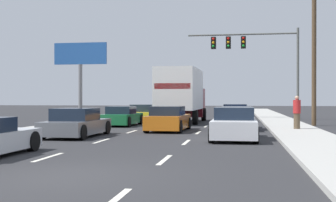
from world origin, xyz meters
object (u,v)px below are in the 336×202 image
car_yellow (145,113)px  utility_pole_mid (314,50)px  car_green (122,117)px  car_blue (236,114)px  car_gray (76,124)px  pedestrian_near_corner (297,112)px  box_truck (182,93)px  roadside_billboard (80,62)px  car_navy (236,119)px  traffic_signal_mast (247,49)px  car_white (234,125)px  car_orange (168,120)px

car_yellow → utility_pole_mid: utility_pole_mid is taller
car_green → car_blue: 9.14m
car_gray → pedestrian_near_corner: bearing=25.4°
box_truck → roadside_billboard: size_ratio=1.19×
car_green → pedestrian_near_corner: size_ratio=2.45×
car_yellow → car_navy: (6.90, -8.22, 0.01)m
traffic_signal_mast → car_white: bearing=-92.6°
traffic_signal_mast → pedestrian_near_corner: traffic_signal_mast is taller
car_white → pedestrian_near_corner: 5.88m
car_orange → box_truck: bearing=92.3°
car_yellow → car_orange: car_orange is taller
car_yellow → car_gray: 14.18m
car_gray → car_blue: car_blue is taller
car_yellow → traffic_signal_mast: traffic_signal_mast is taller
car_orange → car_blue: size_ratio=1.04×
car_gray → box_truck: 12.37m
utility_pole_mid → pedestrian_near_corner: (-1.66, -5.17, -3.72)m
car_gray → utility_pole_mid: 15.91m
car_blue → utility_pole_mid: size_ratio=0.44×
car_navy → car_white: size_ratio=1.04×
car_green → car_white: 10.88m
box_truck → utility_pole_mid: size_ratio=0.90×
car_white → car_orange: bearing=129.0°
utility_pole_mid → roadside_billboard: bearing=150.2°
traffic_signal_mast → utility_pole_mid: (3.96, -7.72, -0.97)m
roadside_billboard → car_navy: bearing=-45.9°
car_navy → utility_pole_mid: size_ratio=0.50×
car_white → roadside_billboard: size_ratio=0.63×
car_orange → traffic_signal_mast: bearing=72.6°
box_truck → pedestrian_near_corner: 9.93m
utility_pole_mid → roadside_billboard: size_ratio=1.32×
car_gray → utility_pole_mid: (11.71, 9.95, 4.14)m
box_truck → pedestrian_near_corner: size_ratio=4.85×
car_green → utility_pole_mid: size_ratio=0.45×
pedestrian_near_corner → box_truck: bearing=134.2°
car_navy → car_yellow: bearing=130.0°
car_yellow → car_blue: 6.79m
pedestrian_near_corner → car_blue: bearing=109.1°
car_yellow → car_navy: bearing=-50.0°
roadside_billboard → box_truck: bearing=-40.3°
utility_pole_mid → roadside_billboard: 22.23m
car_white → traffic_signal_mast: size_ratio=0.50×
car_navy → traffic_signal_mast: 12.79m
car_blue → roadside_billboard: roadside_billboard is taller
car_yellow → car_blue: car_blue is taller
car_blue → car_gray: bearing=-116.0°
car_gray → car_orange: (3.48, 4.08, 0.02)m
car_green → utility_pole_mid: (11.81, 1.85, 4.16)m
car_green → box_truck: box_truck is taller
box_truck → pedestrian_near_corner: box_truck is taller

